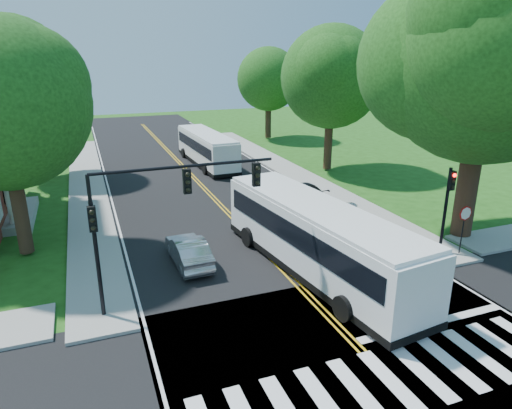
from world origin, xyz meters
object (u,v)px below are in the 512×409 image
signal_nw (157,205)px  signal_ne (448,200)px  bus_follow (207,148)px  dark_sedan (302,192)px  bus_lead (316,237)px  suv (343,214)px  hatchback (189,251)px

signal_nw → signal_ne: (14.06, 0.01, -1.41)m
bus_follow → dark_sedan: bus_follow is taller
signal_nw → bus_lead: size_ratio=0.55×
dark_sedan → suv: bearing=84.3°
suv → dark_sedan: size_ratio=1.15×
bus_follow → suv: size_ratio=2.29×
signal_nw → signal_ne: signal_nw is taller
signal_ne → bus_follow: (-5.95, 23.38, -1.42)m
hatchback → suv: hatchback is taller
bus_lead → suv: size_ratio=2.63×
hatchback → dark_sedan: 11.97m
hatchback → signal_nw: bearing=60.9°
signal_nw → bus_lead: signal_nw is taller
hatchback → suv: size_ratio=0.85×
signal_nw → bus_lead: (7.16, 0.59, -2.62)m
suv → dark_sedan: bearing=-70.0°
bus_lead → dark_sedan: size_ratio=3.01×
signal_nw → dark_sedan: size_ratio=1.65×
hatchback → suv: (9.72, 1.84, -0.00)m
bus_follow → suv: bus_follow is taller
signal_ne → dark_sedan: signal_ne is taller
signal_ne → dark_sedan: (-2.57, 10.59, -2.32)m
bus_lead → suv: bus_lead is taller
signal_ne → signal_nw: bearing=-180.0°
signal_ne → suv: (-2.51, 5.37, -2.26)m
hatchback → bus_lead: bearing=149.3°
hatchback → dark_sedan: hatchback is taller
signal_nw → bus_lead: 7.65m
signal_ne → dark_sedan: size_ratio=1.02×
hatchback → dark_sedan: size_ratio=0.97×
bus_lead → bus_follow: bus_lead is taller
signal_ne → bus_lead: (-6.89, 0.58, -1.20)m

